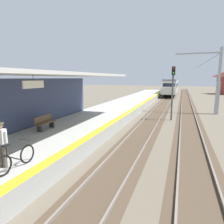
{
  "coord_description": "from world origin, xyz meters",
  "views": [
    {
      "loc": [
        4.55,
        0.52,
        4.13
      ],
      "look_at": [
        0.62,
        11.63,
        2.1
      ],
      "focal_mm": 31.83,
      "sensor_mm": 36.0,
      "label": 1
    }
  ],
  "objects_px": {
    "approaching_train": "(171,86)",
    "catenary_pylon_far_side": "(216,83)",
    "rail_signal_post": "(173,88)",
    "commuter_person": "(1,142)",
    "bicycle_beside_commuter": "(16,159)",
    "platform_bench": "(45,122)"
  },
  "relations": [
    {
      "from": "rail_signal_post",
      "to": "approaching_train",
      "type": "bearing_deg",
      "value": 93.3
    },
    {
      "from": "approaching_train",
      "to": "bicycle_beside_commuter",
      "type": "bearing_deg",
      "value": -93.55
    },
    {
      "from": "rail_signal_post",
      "to": "catenary_pylon_far_side",
      "type": "relative_size",
      "value": 0.69
    },
    {
      "from": "approaching_train",
      "to": "commuter_person",
      "type": "xyz_separation_m",
      "value": [
        -3.39,
        -45.54,
        -0.34
      ]
    },
    {
      "from": "bicycle_beside_commuter",
      "to": "platform_bench",
      "type": "height_order",
      "value": "bicycle_beside_commuter"
    },
    {
      "from": "commuter_person",
      "to": "catenary_pylon_far_side",
      "type": "distance_m",
      "value": 22.39
    },
    {
      "from": "catenary_pylon_far_side",
      "to": "commuter_person",
      "type": "bearing_deg",
      "value": -115.35
    },
    {
      "from": "catenary_pylon_far_side",
      "to": "platform_bench",
      "type": "height_order",
      "value": "catenary_pylon_far_side"
    },
    {
      "from": "commuter_person",
      "to": "bicycle_beside_commuter",
      "type": "relative_size",
      "value": 0.92
    },
    {
      "from": "rail_signal_post",
      "to": "catenary_pylon_far_side",
      "type": "bearing_deg",
      "value": 49.67
    },
    {
      "from": "bicycle_beside_commuter",
      "to": "platform_bench",
      "type": "relative_size",
      "value": 1.14
    },
    {
      "from": "approaching_train",
      "to": "platform_bench",
      "type": "xyz_separation_m",
      "value": [
        -5.44,
        -40.54,
        -0.8
      ]
    },
    {
      "from": "approaching_train",
      "to": "catenary_pylon_far_side",
      "type": "height_order",
      "value": "catenary_pylon_far_side"
    },
    {
      "from": "catenary_pylon_far_side",
      "to": "approaching_train",
      "type": "bearing_deg",
      "value": 103.65
    },
    {
      "from": "approaching_train",
      "to": "rail_signal_post",
      "type": "relative_size",
      "value": 3.77
    },
    {
      "from": "bicycle_beside_commuter",
      "to": "rail_signal_post",
      "type": "height_order",
      "value": "rail_signal_post"
    },
    {
      "from": "platform_bench",
      "to": "catenary_pylon_far_side",
      "type": "bearing_deg",
      "value": 52.59
    },
    {
      "from": "approaching_train",
      "to": "platform_bench",
      "type": "height_order",
      "value": "approaching_train"
    },
    {
      "from": "rail_signal_post",
      "to": "platform_bench",
      "type": "relative_size",
      "value": 3.25
    },
    {
      "from": "approaching_train",
      "to": "commuter_person",
      "type": "height_order",
      "value": "approaching_train"
    },
    {
      "from": "catenary_pylon_far_side",
      "to": "platform_bench",
      "type": "bearing_deg",
      "value": -127.41
    },
    {
      "from": "approaching_train",
      "to": "commuter_person",
      "type": "bearing_deg",
      "value": -94.26
    }
  ]
}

